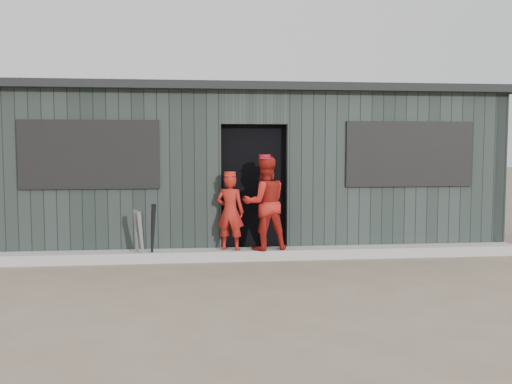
{
  "coord_description": "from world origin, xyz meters",
  "views": [
    {
      "loc": [
        -0.93,
        -6.47,
        1.65
      ],
      "look_at": [
        0.0,
        1.8,
        1.0
      ],
      "focal_mm": 40.0,
      "sensor_mm": 36.0,
      "label": 1
    }
  ],
  "objects": [
    {
      "name": "player_red_left",
      "position": [
        -0.38,
        1.8,
        0.71
      ],
      "size": [
        0.47,
        0.38,
        1.13
      ],
      "primitive_type": "imported",
      "rotation": [
        0.0,
        0.0,
        2.83
      ],
      "color": "maroon",
      "rests_on": "curb"
    },
    {
      "name": "bat_right",
      "position": [
        -1.49,
        1.65,
        0.43
      ],
      "size": [
        0.14,
        0.29,
        0.86
      ],
      "primitive_type": "cone",
      "rotation": [
        0.25,
        0.0,
        0.26
      ],
      "color": "black",
      "rests_on": "ground"
    },
    {
      "name": "curb",
      "position": [
        0.0,
        1.82,
        0.07
      ],
      "size": [
        8.0,
        0.36,
        0.15
      ],
      "primitive_type": "cube",
      "color": "#979792",
      "rests_on": "ground"
    },
    {
      "name": "dugout",
      "position": [
        0.0,
        3.5,
        1.29
      ],
      "size": [
        8.3,
        3.3,
        2.62
      ],
      "color": "black",
      "rests_on": "ground"
    },
    {
      "name": "ground",
      "position": [
        0.0,
        0.0,
        0.0
      ],
      "size": [
        80.0,
        80.0,
        0.0
      ],
      "primitive_type": "plane",
      "color": "brown",
      "rests_on": "ground"
    },
    {
      "name": "bat_mid",
      "position": [
        -1.72,
        1.69,
        0.39
      ],
      "size": [
        0.09,
        0.2,
        0.79
      ],
      "primitive_type": "cone",
      "rotation": [
        0.16,
        0.0,
        -0.11
      ],
      "color": "slate",
      "rests_on": "ground"
    },
    {
      "name": "bat_left",
      "position": [
        -1.65,
        1.63,
        0.38
      ],
      "size": [
        0.12,
        0.32,
        0.77
      ],
      "primitive_type": "cone",
      "rotation": [
        0.33,
        0.0,
        -0.15
      ],
      "color": "#9C9CA4",
      "rests_on": "ground"
    },
    {
      "name": "player_grey_back",
      "position": [
        0.15,
        2.49,
        0.68
      ],
      "size": [
        0.75,
        0.58,
        1.37
      ],
      "primitive_type": "imported",
      "rotation": [
        0.0,
        0.0,
        2.91
      ],
      "color": "silver",
      "rests_on": "ground"
    },
    {
      "name": "player_red_right",
      "position": [
        0.13,
        1.77,
        0.84
      ],
      "size": [
        0.74,
        0.62,
        1.37
      ],
      "primitive_type": "imported",
      "rotation": [
        0.0,
        0.0,
        3.31
      ],
      "color": "#A21A14",
      "rests_on": "curb"
    }
  ]
}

